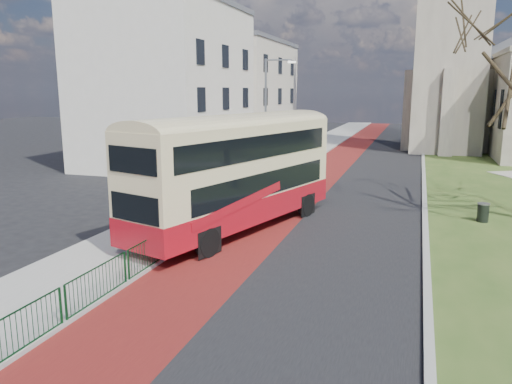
% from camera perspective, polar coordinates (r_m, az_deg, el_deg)
% --- Properties ---
extents(ground, '(160.00, 160.00, 0.00)m').
position_cam_1_polar(ground, '(17.13, -2.11, -9.14)').
color(ground, black).
rests_on(ground, ground).
extents(road_carriageway, '(9.00, 120.00, 0.01)m').
position_cam_1_polar(road_carriageway, '(35.78, 11.26, 1.61)').
color(road_carriageway, black).
rests_on(road_carriageway, ground).
extents(bus_lane, '(3.40, 120.00, 0.01)m').
position_cam_1_polar(bus_lane, '(36.19, 7.01, 1.86)').
color(bus_lane, '#591414').
rests_on(bus_lane, ground).
extents(pavement_west, '(4.00, 120.00, 0.12)m').
position_cam_1_polar(pavement_west, '(37.07, 1.24, 2.26)').
color(pavement_west, gray).
rests_on(pavement_west, ground).
extents(kerb_west, '(0.25, 120.00, 0.13)m').
position_cam_1_polar(kerb_west, '(36.55, 4.24, 2.11)').
color(kerb_west, '#999993').
rests_on(kerb_west, ground).
extents(kerb_east, '(0.25, 80.00, 0.13)m').
position_cam_1_polar(kerb_east, '(37.52, 18.62, 1.78)').
color(kerb_east, '#999993').
rests_on(kerb_east, ground).
extents(pedestrian_railing, '(0.07, 24.00, 1.12)m').
position_cam_1_polar(pedestrian_railing, '(21.56, -5.85, -3.27)').
color(pedestrian_railing, '#0D3918').
rests_on(pedestrian_railing, ground).
extents(gothic_church, '(16.38, 18.00, 40.00)m').
position_cam_1_polar(gothic_church, '(53.96, 26.69, 17.94)').
color(gothic_church, gray).
rests_on(gothic_church, ground).
extents(street_block_near, '(10.30, 14.30, 13.00)m').
position_cam_1_polar(street_block_near, '(41.88, -10.04, 12.03)').
color(street_block_near, beige).
rests_on(street_block_near, ground).
extents(street_block_far, '(10.30, 16.30, 11.50)m').
position_cam_1_polar(street_block_far, '(56.52, -2.27, 11.27)').
color(street_block_far, beige).
rests_on(street_block_far, ground).
extents(streetlamp, '(2.13, 0.18, 8.00)m').
position_cam_1_polar(streetlamp, '(34.51, 1.35, 9.14)').
color(streetlamp, gray).
rests_on(streetlamp, pavement_west).
extents(bus, '(5.92, 11.90, 4.86)m').
position_cam_1_polar(bus, '(21.45, -2.14, 2.76)').
color(bus, maroon).
rests_on(bus, ground).
extents(litter_bin, '(0.72, 0.72, 0.88)m').
position_cam_1_polar(litter_bin, '(25.43, 24.52, -2.14)').
color(litter_bin, black).
rests_on(litter_bin, grass_green).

